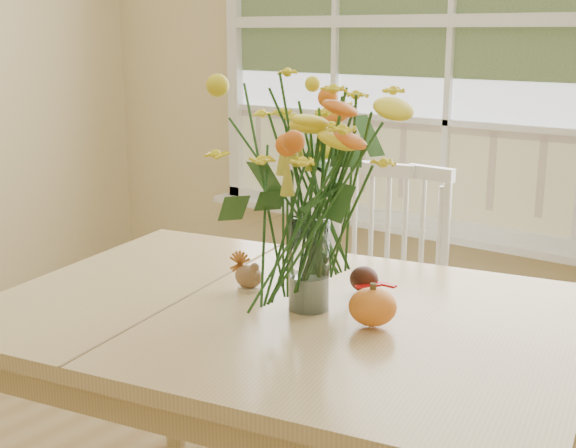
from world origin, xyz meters
The scene contains 8 objects.
wall_back centered at (0.00, 2.25, 1.35)m, with size 4.00×0.02×2.70m, color beige.
window centered at (0.00, 2.21, 1.53)m, with size 2.42×0.12×1.74m.
dining_table centered at (0.23, 0.84, 0.72)m, with size 1.70×1.37×0.81m.
windsor_chair centered at (0.03, 1.66, 0.57)m, with size 0.57×0.56×1.02m.
flower_vase centered at (0.29, 0.87, 1.17)m, with size 0.50×0.50×0.59m.
pumpkin centered at (0.48, 0.86, 0.86)m, with size 0.12×0.12×0.09m, color orange.
turkey_figurine centered at (0.07, 0.89, 0.85)m, with size 0.09×0.08×0.10m.
dark_gourd centered at (0.33, 1.07, 0.85)m, with size 0.13×0.10×0.07m.
Camera 1 is at (1.39, -0.65, 1.51)m, focal length 48.00 mm.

